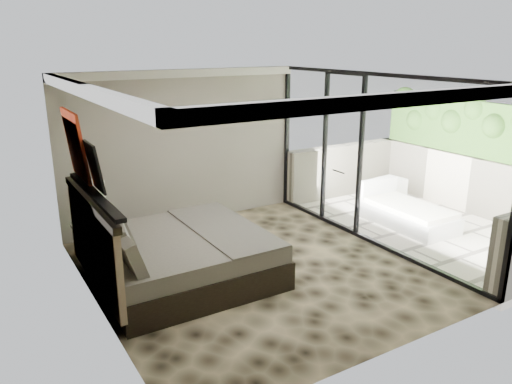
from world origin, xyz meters
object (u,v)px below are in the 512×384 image
nightstand (94,240)px  ottoman (390,190)px  table_lamp (93,197)px  bed (175,255)px  lounger (406,213)px

nightstand → ottoman: 6.10m
nightstand → table_lamp: size_ratio=0.80×
table_lamp → ottoman: 6.09m
table_lamp → nightstand: bearing=-158.2°
ottoman → bed: bearing=-168.4°
nightstand → ottoman: nightstand is taller
table_lamp → lounger: bearing=-15.9°
nightstand → ottoman: (6.09, -0.32, -0.03)m
bed → lounger: bed is taller
ottoman → lounger: lounger is taller
nightstand → table_lamp: bearing=28.9°
bed → lounger: (4.53, -0.07, -0.17)m
ottoman → lounger: size_ratio=0.28×
bed → nightstand: size_ratio=4.31×
nightstand → table_lamp: table_lamp is taller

